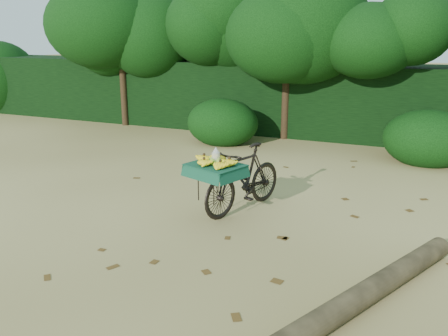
% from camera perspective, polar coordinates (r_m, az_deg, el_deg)
% --- Properties ---
extents(ground, '(80.00, 80.00, 0.00)m').
position_cam_1_polar(ground, '(6.54, 9.16, -7.30)').
color(ground, tan).
rests_on(ground, ground).
extents(vendor_bicycle, '(1.13, 1.81, 1.00)m').
position_cam_1_polar(vendor_bicycle, '(6.97, 2.24, -1.18)').
color(vendor_bicycle, black).
rests_on(vendor_bicycle, ground).
extents(fallen_log, '(1.61, 3.04, 0.24)m').
position_cam_1_polar(fallen_log, '(4.94, 16.38, -14.46)').
color(fallen_log, brown).
rests_on(fallen_log, ground).
extents(hedge_backdrop, '(26.00, 1.80, 1.80)m').
position_cam_1_polar(hedge_backdrop, '(12.35, 16.66, 7.61)').
color(hedge_backdrop, black).
rests_on(hedge_backdrop, ground).
extents(tree_row, '(14.50, 2.00, 4.00)m').
position_cam_1_polar(tree_row, '(11.55, 13.33, 12.80)').
color(tree_row, black).
rests_on(tree_row, ground).
extents(bush_clumps, '(8.80, 1.70, 0.90)m').
position_cam_1_polar(bush_clumps, '(10.41, 17.83, 3.53)').
color(bush_clumps, black).
rests_on(bush_clumps, ground).
extents(leaf_litter, '(7.00, 7.30, 0.01)m').
position_cam_1_polar(leaf_litter, '(7.13, 10.46, -5.32)').
color(leaf_litter, '#543916').
rests_on(leaf_litter, ground).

